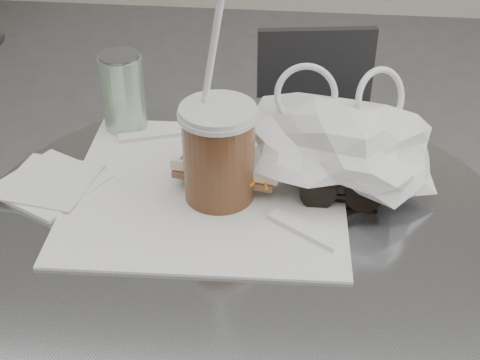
# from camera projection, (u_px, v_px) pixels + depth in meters

# --- Properties ---
(chair_far) EXTENTS (0.37, 0.39, 0.69)m
(chair_far) POSITION_uv_depth(u_px,v_px,m) (316.00, 191.00, 1.70)
(chair_far) COLOR #323235
(chair_far) RESTS_ON ground
(sandwich_paper) EXTENTS (0.41, 0.39, 0.00)m
(sandwich_paper) POSITION_uv_depth(u_px,v_px,m) (207.00, 188.00, 0.97)
(sandwich_paper) COLOR white
(sandwich_paper) RESTS_ON cafe_table
(banh_mi) EXTENTS (0.19, 0.10, 0.06)m
(banh_mi) POSITION_uv_depth(u_px,v_px,m) (225.00, 171.00, 0.95)
(banh_mi) COLOR #B28743
(banh_mi) RESTS_ON sandwich_paper
(iced_coffee) EXTENTS (0.11, 0.11, 0.31)m
(iced_coffee) POSITION_uv_depth(u_px,v_px,m) (219.00, 153.00, 0.91)
(iced_coffee) COLOR brown
(iced_coffee) RESTS_ON cafe_table
(sunglasses) EXTENTS (0.11, 0.03, 0.05)m
(sunglasses) POSITION_uv_depth(u_px,v_px,m) (341.00, 196.00, 0.92)
(sunglasses) COLOR black
(sunglasses) RESTS_ON cafe_table
(plastic_bag) EXTENTS (0.30, 0.27, 0.13)m
(plastic_bag) POSITION_uv_depth(u_px,v_px,m) (339.00, 146.00, 0.95)
(plastic_bag) COLOR white
(plastic_bag) RESTS_ON cafe_table
(napkin_stack) EXTENTS (0.18, 0.18, 0.01)m
(napkin_stack) POSITION_uv_depth(u_px,v_px,m) (50.00, 183.00, 0.97)
(napkin_stack) COLOR white
(napkin_stack) RESTS_ON cafe_table
(drink_can) EXTENTS (0.07, 0.07, 0.13)m
(drink_can) POSITION_uv_depth(u_px,v_px,m) (123.00, 93.00, 1.07)
(drink_can) COLOR #4F8859
(drink_can) RESTS_ON cafe_table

